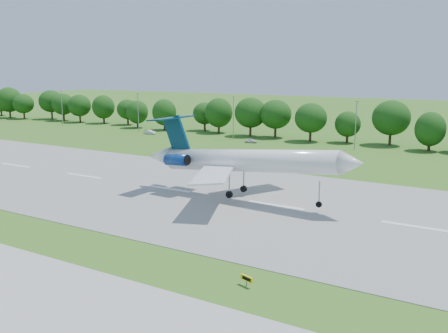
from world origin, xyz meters
TOP-DOWN VIEW (x-y plane):
  - ground at (0.00, 0.00)m, footprint 600.00×600.00m
  - runway at (0.00, 25.00)m, footprint 400.00×45.00m
  - tree_line at (0.00, 92.00)m, footprint 288.40×8.40m
  - light_poles at (-2.50, 82.00)m, footprint 175.90×0.25m
  - airliner at (13.37, 25.07)m, footprint 37.30×27.10m
  - taxi_sign_right at (29.54, -1.80)m, footprint 1.49×0.61m
  - service_vehicle_a at (-48.09, 78.90)m, footprint 4.04×1.64m
  - service_vehicle_b at (-12.64, 78.99)m, footprint 3.56×2.07m

SIDE VIEW (x-z plane):
  - ground at x=0.00m, z-range 0.00..0.00m
  - runway at x=0.00m, z-range 0.00..0.08m
  - service_vehicle_b at x=-12.64m, z-range 0.00..1.14m
  - service_vehicle_a at x=-48.09m, z-range 0.00..1.31m
  - taxi_sign_right at x=29.54m, z-range 0.25..1.31m
  - tree_line at x=0.00m, z-range 0.99..11.39m
  - light_poles at x=-2.50m, z-range 0.24..12.43m
  - airliner at x=13.37m, z-range 0.43..12.33m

